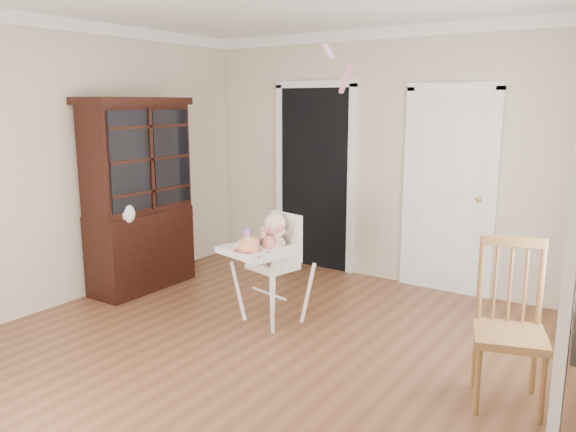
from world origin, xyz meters
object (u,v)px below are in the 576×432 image
Objects in this scene: cake at (249,245)px; high_chair at (272,255)px; sippy_cup at (248,236)px; dining_chair at (509,329)px; china_cabinet at (139,195)px.

high_chair is at bearing 68.53° from cake.
sippy_cup is 2.33m from dining_chair.
cake is at bearing 160.73° from dining_chair.
china_cabinet is at bearing -166.73° from high_chair.
high_chair is 0.92× the size of dining_chair.
dining_chair is (3.77, -0.27, -0.49)m from china_cabinet.
sippy_cup is (-0.14, 0.17, 0.03)m from cake.
high_chair is at bearing 12.54° from sippy_cup.
sippy_cup is at bearing -154.17° from high_chair.
dining_chair is (2.07, -0.27, -0.11)m from high_chair.
high_chair is 2.09m from dining_chair.
china_cabinet reaches higher than high_chair.
high_chair is 4.38× the size of cake.
sippy_cup is at bearing 130.38° from cake.
dining_chair is (2.16, -0.05, -0.24)m from cake.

